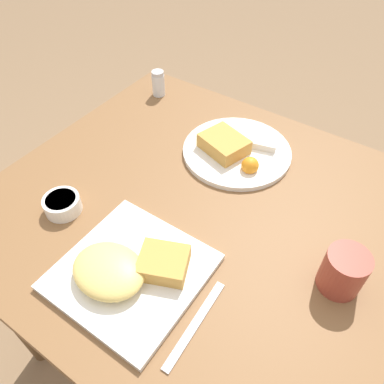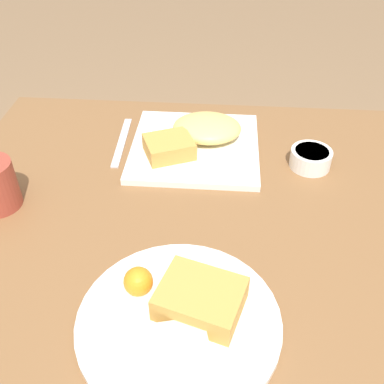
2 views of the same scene
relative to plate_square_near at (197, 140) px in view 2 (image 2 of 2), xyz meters
The scene contains 5 objects.
dining_table 0.26m from the plate_square_near, 89.05° to the left, with size 0.95×0.88×0.73m.
plate_square_near is the anchor object (origin of this frame).
plate_oval_far 0.45m from the plate_square_near, 90.96° to the left, with size 0.29×0.29×0.05m.
sauce_ramekin 0.24m from the plate_square_near, 168.39° to the left, with size 0.08×0.08×0.04m.
butter_knife 0.17m from the plate_square_near, ahead, with size 0.02×0.19×0.00m.
Camera 2 is at (-0.06, 0.58, 1.28)m, focal length 42.00 mm.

